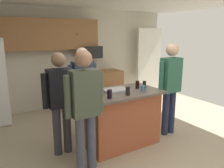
# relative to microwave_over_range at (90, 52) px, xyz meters

# --- Properties ---
(floor) EXTENTS (7.04, 7.04, 0.00)m
(floor) POSITION_rel_microwave_over_range_xyz_m (-0.60, -2.50, -1.45)
(floor) COLOR #B7A88E
(floor) RESTS_ON ground
(back_wall) EXTENTS (6.40, 0.10, 2.60)m
(back_wall) POSITION_rel_microwave_over_range_xyz_m (-0.60, 0.30, -0.15)
(back_wall) COLOR beige
(back_wall) RESTS_ON ground
(french_door_window_panel) EXTENTS (0.90, 0.06, 2.00)m
(french_door_window_panel) POSITION_rel_microwave_over_range_xyz_m (2.00, -0.10, -0.35)
(french_door_window_panel) COLOR white
(french_door_window_panel) RESTS_ON ground
(cabinet_run_upper) EXTENTS (2.40, 0.38, 0.75)m
(cabinet_run_upper) POSITION_rel_microwave_over_range_xyz_m (-1.00, 0.10, 0.48)
(cabinet_run_upper) COLOR #936038
(cabinet_run_lower) EXTENTS (1.80, 0.63, 0.90)m
(cabinet_run_lower) POSITION_rel_microwave_over_range_xyz_m (0.00, -0.02, -1.00)
(cabinet_run_lower) COLOR #936038
(cabinet_run_lower) RESTS_ON ground
(microwave_over_range) EXTENTS (0.56, 0.40, 0.32)m
(microwave_over_range) POSITION_rel_microwave_over_range_xyz_m (0.00, 0.00, 0.00)
(microwave_over_range) COLOR black
(kitchen_island) EXTENTS (1.40, 0.82, 0.98)m
(kitchen_island) POSITION_rel_microwave_over_range_xyz_m (-0.59, -2.38, -0.96)
(kitchen_island) COLOR #AD5638
(kitchen_island) RESTS_ON ground
(person_guest_left) EXTENTS (0.57, 0.23, 1.75)m
(person_guest_left) POSITION_rel_microwave_over_range_xyz_m (-1.47, -2.80, -0.43)
(person_guest_left) COLOR #4C5166
(person_guest_left) RESTS_ON ground
(person_elder_center) EXTENTS (0.57, 0.22, 1.70)m
(person_elder_center) POSITION_rel_microwave_over_range_xyz_m (-0.99, -1.68, -0.46)
(person_elder_center) COLOR #232D4C
(person_elder_center) RESTS_ON ground
(person_host_foreground) EXTENTS (0.57, 0.23, 1.77)m
(person_host_foreground) POSITION_rel_microwave_over_range_xyz_m (0.44, -2.52, -0.42)
(person_host_foreground) COLOR #232D4C
(person_host_foreground) RESTS_ON ground
(person_guest_right) EXTENTS (0.57, 0.22, 1.67)m
(person_guest_right) POSITION_rel_microwave_over_range_xyz_m (-1.59, -2.14, -0.48)
(person_guest_right) COLOR #383842
(person_guest_right) RESTS_ON ground
(glass_stout_tall) EXTENTS (0.06, 0.06, 0.13)m
(glass_stout_tall) POSITION_rel_microwave_over_range_xyz_m (-0.09, -2.39, -0.41)
(glass_stout_tall) COLOR black
(glass_stout_tall) RESTS_ON kitchen_island
(glass_short_whisky) EXTENTS (0.08, 0.08, 0.14)m
(glass_short_whisky) POSITION_rel_microwave_over_range_xyz_m (-0.97, -2.62, -0.41)
(glass_short_whisky) COLOR black
(glass_short_whisky) RESTS_ON kitchen_island
(tumbler_amber) EXTENTS (0.07, 0.07, 0.14)m
(tumbler_amber) POSITION_rel_microwave_over_range_xyz_m (-0.62, -2.62, -0.40)
(tumbler_amber) COLOR black
(tumbler_amber) RESTS_ON kitchen_island
(glass_dark_ale) EXTENTS (0.07, 0.07, 0.14)m
(glass_dark_ale) POSITION_rel_microwave_over_range_xyz_m (-0.22, -2.36, -0.40)
(glass_dark_ale) COLOR black
(glass_dark_ale) RESTS_ON kitchen_island
(mug_ceramic_white) EXTENTS (0.12, 0.08, 0.11)m
(mug_ceramic_white) POSITION_rel_microwave_over_range_xyz_m (-0.27, -2.57, -0.42)
(mug_ceramic_white) COLOR #4C6B99
(mug_ceramic_white) RESTS_ON kitchen_island
(serving_tray) EXTENTS (0.44, 0.30, 0.04)m
(serving_tray) POSITION_rel_microwave_over_range_xyz_m (-0.66, -2.34, -0.45)
(serving_tray) COLOR #B7B7BC
(serving_tray) RESTS_ON kitchen_island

